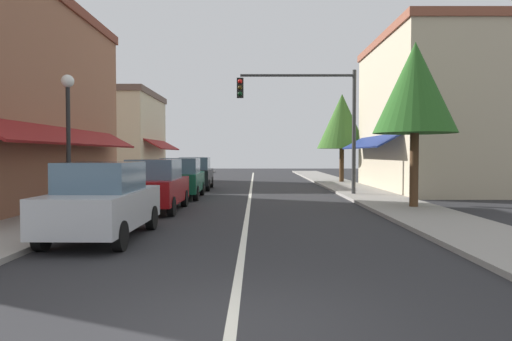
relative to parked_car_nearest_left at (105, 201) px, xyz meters
The scene contains 14 objects.
ground_plane 12.73m from the parked_car_nearest_left, 75.29° to the left, with size 80.00×80.00×0.00m, color #28282B.
sidewalk_left 12.52m from the parked_car_nearest_left, 100.49° to the left, with size 2.60×56.00×0.12m, color gray.
sidewalk_right 15.09m from the parked_car_nearest_left, 54.61° to the left, with size 2.60×56.00×0.12m, color gray.
lane_center_stripe 12.73m from the parked_car_nearest_left, 75.29° to the left, with size 0.14×52.00×0.01m, color silver.
storefront_right_block 19.16m from the parked_car_nearest_left, 49.09° to the left, with size 6.01×10.20×8.13m.
storefront_far_left 23.18m from the parked_car_nearest_left, 105.02° to the left, with size 6.14×8.20×6.23m.
parked_car_nearest_left is the anchor object (origin of this frame).
parked_car_second_left 5.30m from the parked_car_nearest_left, 89.29° to the left, with size 1.78×4.10×1.77m.
parked_car_third_left 10.22m from the parked_car_nearest_left, 89.01° to the left, with size 1.86×4.14×1.77m.
parked_car_far_left 15.23m from the parked_car_nearest_left, 89.40° to the left, with size 1.86×4.14×1.77m.
traffic_signal_mast_arm 13.00m from the parked_car_nearest_left, 60.86° to the left, with size 5.48×0.50×5.81m.
street_lamp_left_near 3.80m from the parked_car_nearest_left, 124.33° to the left, with size 0.36×0.36×4.20m.
tree_right_near 11.19m from the parked_car_nearest_left, 32.30° to the left, with size 2.87×2.87×5.83m.
tree_right_far 22.75m from the parked_car_nearest_left, 65.93° to the left, with size 3.28×3.28×5.92m.
Camera 1 is at (0.28, -5.05, 1.96)m, focal length 33.21 mm.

